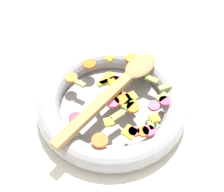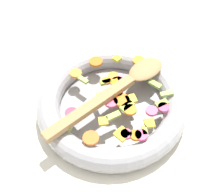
% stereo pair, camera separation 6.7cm
% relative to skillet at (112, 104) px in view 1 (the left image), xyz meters
% --- Properties ---
extents(ground_plane, '(4.00, 4.00, 0.00)m').
position_rel_skillet_xyz_m(ground_plane, '(0.00, 0.00, -0.02)').
color(ground_plane, silver).
extents(skillet, '(0.33, 0.33, 0.05)m').
position_rel_skillet_xyz_m(skillet, '(0.00, 0.00, 0.00)').
color(skillet, gray).
rests_on(skillet, ground_plane).
extents(chopped_vegetables, '(0.25, 0.27, 0.01)m').
position_rel_skillet_xyz_m(chopped_vegetables, '(-0.02, -0.01, 0.03)').
color(chopped_vegetables, orange).
rests_on(chopped_vegetables, skillet).
extents(wooden_spoon, '(0.11, 0.32, 0.01)m').
position_rel_skillet_xyz_m(wooden_spoon, '(-0.01, -0.02, 0.04)').
color(wooden_spoon, '#A87F51').
rests_on(wooden_spoon, chopped_vegetables).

